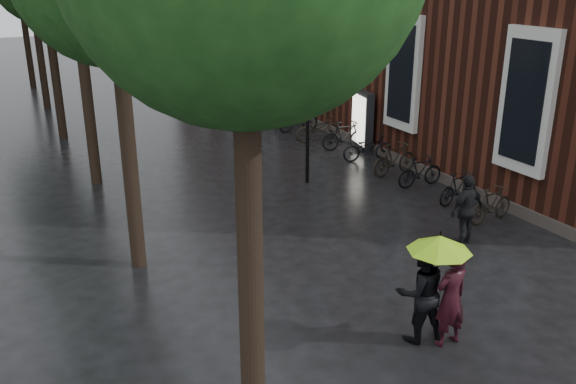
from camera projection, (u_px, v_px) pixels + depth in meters
person_burgundy at (451, 298)px, 10.23m from camera, size 0.66×0.45×1.77m
person_black at (420, 292)px, 10.36m from camera, size 1.02×0.87×1.83m
lime_umbrella at (440, 243)px, 9.87m from camera, size 1.07×1.07×1.58m
pedestrian_walking at (467, 210)px, 14.07m from camera, size 1.05×0.54×1.71m
parked_bicycles at (328, 131)px, 22.48m from camera, size 2.07×16.89×1.05m
ad_lightbox at (362, 120)px, 21.58m from camera, size 0.32×1.39×2.09m
lamp_post at (308, 106)px, 17.69m from camera, size 0.20×0.20×3.84m
cycle_sign at (88, 98)px, 21.50m from camera, size 0.14×0.50×2.74m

